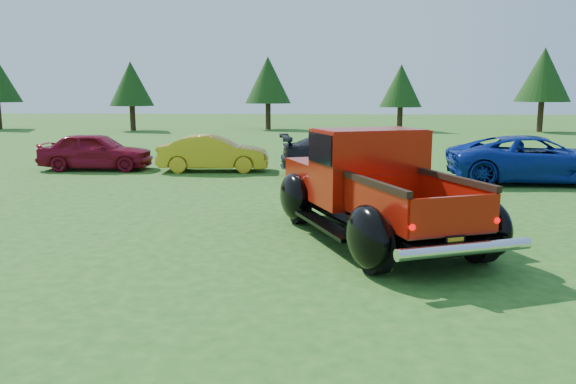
# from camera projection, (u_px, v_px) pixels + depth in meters

# --- Properties ---
(ground) EXTENTS (120.00, 120.00, 0.00)m
(ground) POSITION_uv_depth(u_px,v_px,m) (256.00, 256.00, 8.74)
(ground) COLOR #225317
(ground) RESTS_ON ground
(tree_west) EXTENTS (2.94, 2.94, 4.60)m
(tree_west) POSITION_uv_depth(u_px,v_px,m) (131.00, 84.00, 37.49)
(tree_west) COLOR #332114
(tree_west) RESTS_ON ground
(tree_mid_left) EXTENTS (3.20, 3.20, 5.00)m
(tree_mid_left) POSITION_uv_depth(u_px,v_px,m) (268.00, 80.00, 38.81)
(tree_mid_left) COLOR #332114
(tree_mid_left) RESTS_ON ground
(tree_mid_right) EXTENTS (2.82, 2.82, 4.40)m
(tree_mid_right) POSITION_uv_depth(u_px,v_px,m) (401.00, 86.00, 37.30)
(tree_mid_right) COLOR #332114
(tree_mid_right) RESTS_ON ground
(tree_east) EXTENTS (3.46, 3.46, 5.40)m
(tree_east) POSITION_uv_depth(u_px,v_px,m) (544.00, 75.00, 36.09)
(tree_east) COLOR #332114
(tree_east) RESTS_ON ground
(pickup_truck) EXTENTS (3.83, 5.42, 1.89)m
(pickup_truck) POSITION_uv_depth(u_px,v_px,m) (368.00, 185.00, 9.92)
(pickup_truck) COLOR black
(pickup_truck) RESTS_ON ground
(show_car_red) EXTENTS (3.67, 1.57, 1.24)m
(show_car_red) POSITION_uv_depth(u_px,v_px,m) (96.00, 151.00, 18.48)
(show_car_red) COLOR maroon
(show_car_red) RESTS_ON ground
(show_car_yellow) EXTENTS (3.61, 1.49, 1.16)m
(show_car_yellow) POSITION_uv_depth(u_px,v_px,m) (214.00, 153.00, 18.14)
(show_car_yellow) COLOR gold
(show_car_yellow) RESTS_ON ground
(show_car_grey) EXTENTS (4.69, 2.45, 1.30)m
(show_car_grey) POSITION_uv_depth(u_px,v_px,m) (353.00, 154.00, 17.33)
(show_car_grey) COLOR black
(show_car_grey) RESTS_ON ground
(show_car_blue) EXTENTS (4.82, 2.30, 1.33)m
(show_car_blue) POSITION_uv_depth(u_px,v_px,m) (535.00, 159.00, 15.76)
(show_car_blue) COLOR navy
(show_car_blue) RESTS_ON ground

